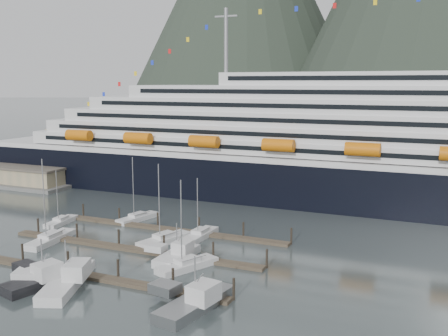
{
  "coord_description": "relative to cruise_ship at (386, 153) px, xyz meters",
  "views": [
    {
      "loc": [
        43.83,
        -68.35,
        27.94
      ],
      "look_at": [
        3.98,
        22.0,
        11.82
      ],
      "focal_mm": 42.0,
      "sensor_mm": 36.0,
      "label": 1
    }
  ],
  "objects": [
    {
      "name": "ground",
      "position": [
        -30.03,
        -54.94,
        -12.04
      ],
      "size": [
        1600.0,
        1600.0,
        0.0
      ],
      "primitive_type": "plane",
      "color": "#455152",
      "rests_on": "ground"
    },
    {
      "name": "cruise_ship",
      "position": [
        0.0,
        0.0,
        0.0
      ],
      "size": [
        210.0,
        30.4,
        50.3
      ],
      "color": "black",
      "rests_on": "ground"
    },
    {
      "name": "warehouse",
      "position": [
        -102.03,
        -12.94,
        -9.79
      ],
      "size": [
        46.0,
        20.0,
        5.8
      ],
      "color": "#595956",
      "rests_on": "ground"
    },
    {
      "name": "dock_near",
      "position": [
        -34.95,
        -64.89,
        -11.73
      ],
      "size": [
        48.18,
        2.28,
        3.2
      ],
      "color": "#3E3228",
      "rests_on": "ground"
    },
    {
      "name": "dock_mid",
      "position": [
        -34.95,
        -51.89,
        -11.73
      ],
      "size": [
        48.18,
        2.28,
        3.2
      ],
      "color": "#3E3228",
      "rests_on": "ground"
    },
    {
      "name": "dock_far",
      "position": [
        -34.95,
        -38.89,
        -11.73
      ],
      "size": [
        48.18,
        2.28,
        3.2
      ],
      "color": "#3E3228",
      "rests_on": "ground"
    },
    {
      "name": "sailboat_a",
      "position": [
        -57.02,
        -43.54,
        -11.64
      ],
      "size": [
        3.48,
        8.77,
        11.46
      ],
      "rotation": [
        0.0,
        0.0,
        1.69
      ],
      "color": "silver",
      "rests_on": "ground"
    },
    {
      "name": "sailboat_b",
      "position": [
        -50.41,
        -53.91,
        -11.59
      ],
      "size": [
        4.08,
        11.73,
        15.65
      ],
      "rotation": [
        0.0,
        0.0,
        1.67
      ],
      "color": "silver",
      "rests_on": "ground"
    },
    {
      "name": "sailboat_c",
      "position": [
        -31.78,
        -46.03,
        -11.59
      ],
      "size": [
        5.92,
        11.31,
        14.78
      ],
      "rotation": [
        0.0,
        0.0,
        1.29
      ],
      "color": "silver",
      "rests_on": "ground"
    },
    {
      "name": "sailboat_e",
      "position": [
        -44.57,
        -34.95,
        -11.62
      ],
      "size": [
        4.75,
        10.29,
        13.71
      ],
      "rotation": [
        0.0,
        0.0,
        1.35
      ],
      "color": "silver",
      "rests_on": "ground"
    },
    {
      "name": "sailboat_f",
      "position": [
        -27.36,
        -40.69,
        -11.62
      ],
      "size": [
        3.03,
        9.73,
        11.72
      ],
      "rotation": [
        0.0,
        0.0,
        1.55
      ],
      "color": "silver",
      "rests_on": "ground"
    },
    {
      "name": "sailboat_h",
      "position": [
        -21.97,
        -56.05,
        -11.59
      ],
      "size": [
        6.86,
        10.49,
        14.41
      ],
      "rotation": [
        0.0,
        0.0,
        1.15
      ],
      "color": "silver",
      "rests_on": "ground"
    },
    {
      "name": "trawler_b",
      "position": [
        -37.4,
        -69.91,
        -11.11
      ],
      "size": [
        9.5,
        11.97,
        7.41
      ],
      "rotation": [
        0.0,
        0.0,
        1.3
      ],
      "color": "black",
      "rests_on": "ground"
    },
    {
      "name": "trawler_c",
      "position": [
        -34.19,
        -68.92,
        -11.11
      ],
      "size": [
        11.64,
        14.77,
        7.37
      ],
      "rotation": [
        0.0,
        0.0,
        1.94
      ],
      "color": "silver",
      "rests_on": "ground"
    },
    {
      "name": "trawler_d",
      "position": [
        -14.52,
        -68.26,
        -11.09
      ],
      "size": [
        9.8,
        13.16,
        7.6
      ],
      "rotation": [
        0.0,
        0.0,
        1.41
      ],
      "color": "gray",
      "rests_on": "ground"
    },
    {
      "name": "trawler_e",
      "position": [
        -25.52,
        -52.98,
        -11.18
      ],
      "size": [
        7.78,
        10.21,
        6.61
      ],
      "rotation": [
        0.0,
        0.0,
        1.57
      ],
      "color": "silver",
      "rests_on": "ground"
    }
  ]
}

